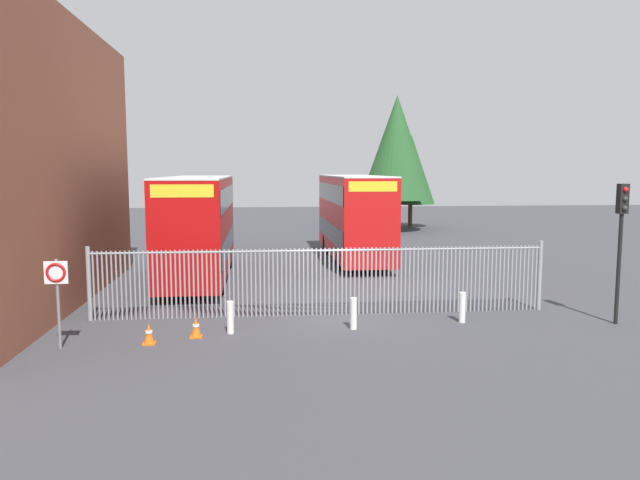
% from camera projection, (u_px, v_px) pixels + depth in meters
% --- Properties ---
extents(ground_plane, '(100.00, 100.00, 0.00)m').
position_uv_depth(ground_plane, '(311.00, 273.00, 27.72)').
color(ground_plane, '#3D3D42').
extents(palisade_fence, '(14.85, 0.14, 2.35)m').
position_uv_depth(palisade_fence, '(323.00, 279.00, 19.65)').
color(palisade_fence, gray).
rests_on(palisade_fence, ground).
extents(double_decker_bus_near_gate, '(2.54, 10.81, 4.42)m').
position_uv_depth(double_decker_bus_near_gate, '(199.00, 223.00, 26.05)').
color(double_decker_bus_near_gate, '#B70C0C').
rests_on(double_decker_bus_near_gate, ground).
extents(double_decker_bus_behind_fence_left, '(2.54, 10.81, 4.42)m').
position_uv_depth(double_decker_bus_behind_fence_left, '(353.00, 214.00, 31.59)').
color(double_decker_bus_behind_fence_left, red).
rests_on(double_decker_bus_behind_fence_left, ground).
extents(bollard_near_left, '(0.20, 0.20, 0.95)m').
position_uv_depth(bollard_near_left, '(230.00, 317.00, 17.48)').
color(bollard_near_left, silver).
rests_on(bollard_near_left, ground).
extents(bollard_center_front, '(0.20, 0.20, 0.95)m').
position_uv_depth(bollard_center_front, '(354.00, 313.00, 17.96)').
color(bollard_center_front, silver).
rests_on(bollard_center_front, ground).
extents(bollard_near_right, '(0.20, 0.20, 0.95)m').
position_uv_depth(bollard_near_right, '(462.00, 307.00, 18.76)').
color(bollard_near_right, silver).
rests_on(bollard_near_right, ground).
extents(traffic_cone_by_gate, '(0.34, 0.34, 0.59)m').
position_uv_depth(traffic_cone_by_gate, '(196.00, 327.00, 17.10)').
color(traffic_cone_by_gate, orange).
rests_on(traffic_cone_by_gate, ground).
extents(traffic_cone_mid_forecourt, '(0.34, 0.34, 0.59)m').
position_uv_depth(traffic_cone_mid_forecourt, '(149.00, 334.00, 16.43)').
color(traffic_cone_mid_forecourt, orange).
rests_on(traffic_cone_mid_forecourt, ground).
extents(speed_limit_sign_post, '(0.60, 0.14, 2.40)m').
position_uv_depth(speed_limit_sign_post, '(57.00, 283.00, 15.83)').
color(speed_limit_sign_post, slate).
rests_on(speed_limit_sign_post, ground).
extents(traffic_light_kerbside, '(0.28, 0.33, 4.30)m').
position_uv_depth(traffic_light_kerbside, '(621.00, 227.00, 18.29)').
color(traffic_light_kerbside, black).
rests_on(traffic_light_kerbside, ground).
extents(tree_tall_back, '(5.50, 5.50, 10.32)m').
position_uv_depth(tree_tall_back, '(397.00, 148.00, 45.96)').
color(tree_tall_back, '#4C3823').
rests_on(tree_tall_back, ground).
extents(tree_short_side, '(3.96, 3.96, 7.59)m').
position_uv_depth(tree_short_side, '(411.00, 169.00, 49.71)').
color(tree_short_side, '#4C3823').
rests_on(tree_short_side, ground).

